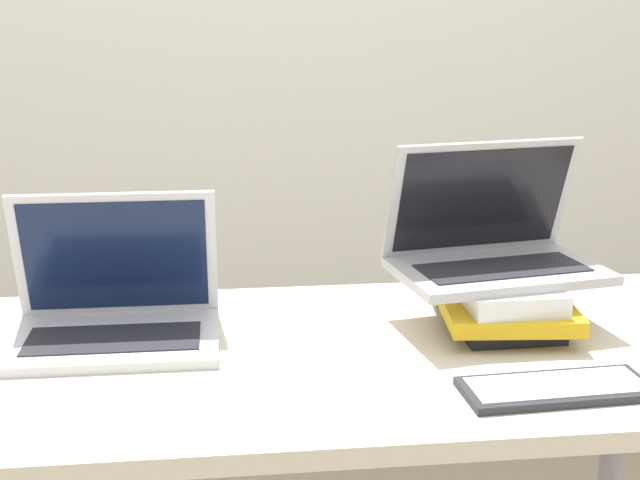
{
  "coord_description": "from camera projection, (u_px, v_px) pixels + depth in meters",
  "views": [
    {
      "loc": [
        -0.17,
        -0.98,
        1.26
      ],
      "look_at": [
        -0.01,
        0.32,
        0.9
      ],
      "focal_mm": 50.0,
      "sensor_mm": 36.0,
      "label": 1
    }
  ],
  "objects": [
    {
      "name": "laptop_left",
      "position": [
        115.0,
        311.0,
        1.44
      ],
      "size": [
        0.33,
        0.24,
        0.24
      ],
      "color": "silver",
      "rests_on": "desk"
    },
    {
      "name": "laptop_on_books",
      "position": [
        493.0,
        246.0,
        1.5
      ],
      "size": [
        0.37,
        0.27,
        0.22
      ],
      "color": "#B2B2B7",
      "rests_on": "book_stack"
    },
    {
      "name": "wireless_keyboard",
      "position": [
        557.0,
        388.0,
        1.25
      ],
      "size": [
        0.27,
        0.12,
        0.01
      ],
      "color": "#28282D",
      "rests_on": "desk"
    },
    {
      "name": "desk",
      "position": [
        327.0,
        402.0,
        1.43
      ],
      "size": [
        1.36,
        0.64,
        0.72
      ],
      "color": "beige",
      "rests_on": "ground_plane"
    },
    {
      "name": "book_stack",
      "position": [
        502.0,
        302.0,
        1.49
      ],
      "size": [
        0.23,
        0.27,
        0.09
      ],
      "color": "black",
      "rests_on": "desk"
    }
  ]
}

